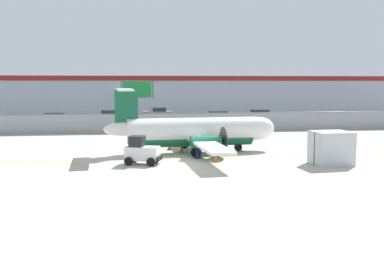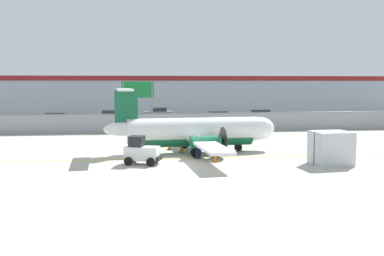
% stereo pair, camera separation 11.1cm
% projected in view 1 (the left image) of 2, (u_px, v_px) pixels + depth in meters
% --- Properties ---
extents(ground_plane, '(140.00, 140.00, 0.01)m').
position_uv_depth(ground_plane, '(195.00, 158.00, 30.59)').
color(ground_plane, '#B7B2A3').
extents(perimeter_fence, '(98.00, 0.10, 2.10)m').
position_uv_depth(perimeter_fence, '(175.00, 122.00, 46.25)').
color(perimeter_fence, gray).
rests_on(perimeter_fence, ground).
extents(parking_lot_strip, '(98.00, 17.00, 0.12)m').
position_uv_depth(parking_lot_strip, '(167.00, 122.00, 57.70)').
color(parking_lot_strip, '#38383A').
rests_on(parking_lot_strip, ground).
extents(background_building, '(91.00, 8.10, 6.50)m').
position_uv_depth(background_building, '(159.00, 95.00, 75.58)').
color(background_building, '#A8B2BC').
rests_on(background_building, ground).
extents(commuter_airplane, '(13.40, 16.08, 4.92)m').
position_uv_depth(commuter_airplane, '(197.00, 132.00, 32.84)').
color(commuter_airplane, white).
rests_on(commuter_airplane, ground).
extents(baggage_tug, '(2.55, 1.94, 1.88)m').
position_uv_depth(baggage_tug, '(142.00, 151.00, 28.18)').
color(baggage_tug, silver).
rests_on(baggage_tug, ground).
extents(ground_crew_worker, '(0.55, 0.37, 1.70)m').
position_uv_depth(ground_crew_worker, '(198.00, 145.00, 30.18)').
color(ground_crew_worker, '#191E4C').
rests_on(ground_crew_worker, ground).
extents(cargo_container, '(2.56, 2.20, 2.20)m').
position_uv_depth(cargo_container, '(331.00, 148.00, 28.00)').
color(cargo_container, '#B7BCC1').
rests_on(cargo_container, ground).
extents(traffic_cone_near_left, '(0.36, 0.36, 0.64)m').
position_uv_depth(traffic_cone_near_left, '(181.00, 148.00, 33.29)').
color(traffic_cone_near_left, orange).
rests_on(traffic_cone_near_left, ground).
extents(traffic_cone_near_right, '(0.36, 0.36, 0.64)m').
position_uv_depth(traffic_cone_near_right, '(169.00, 146.00, 34.33)').
color(traffic_cone_near_right, orange).
rests_on(traffic_cone_near_right, ground).
extents(traffic_cone_far_left, '(0.36, 0.36, 0.64)m').
position_uv_depth(traffic_cone_far_left, '(215.00, 157.00, 29.15)').
color(traffic_cone_far_left, orange).
rests_on(traffic_cone_far_left, ground).
extents(traffic_cone_far_right, '(0.36, 0.36, 0.64)m').
position_uv_depth(traffic_cone_far_right, '(240.00, 147.00, 33.96)').
color(traffic_cone_far_right, orange).
rests_on(traffic_cone_far_right, ground).
extents(parked_car_0, '(4.24, 2.08, 1.58)m').
position_uv_depth(parked_car_0, '(56.00, 119.00, 52.65)').
color(parked_car_0, silver).
rests_on(parked_car_0, parking_lot_strip).
extents(parked_car_1, '(4.31, 2.24, 1.58)m').
position_uv_depth(parked_car_1, '(110.00, 116.00, 57.45)').
color(parked_car_1, navy).
rests_on(parked_car_1, parking_lot_strip).
extents(parked_car_2, '(4.22, 2.03, 1.58)m').
position_uv_depth(parked_car_2, '(158.00, 113.00, 63.21)').
color(parked_car_2, gray).
rests_on(parked_car_2, parking_lot_strip).
extents(parked_car_3, '(4.34, 2.30, 1.58)m').
position_uv_depth(parked_car_3, '(218.00, 117.00, 55.50)').
color(parked_car_3, black).
rests_on(parked_car_3, parking_lot_strip).
extents(parked_car_4, '(4.30, 2.21, 1.58)m').
position_uv_depth(parked_car_4, '(261.00, 115.00, 58.67)').
color(parked_car_4, '#B28C19').
rests_on(parked_car_4, parking_lot_strip).
extents(highway_sign, '(3.60, 0.14, 5.50)m').
position_uv_depth(highway_sign, '(137.00, 94.00, 47.47)').
color(highway_sign, slate).
rests_on(highway_sign, ground).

